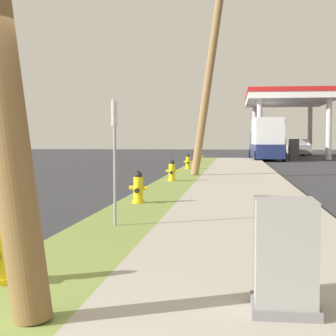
% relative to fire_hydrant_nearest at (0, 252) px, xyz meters
% --- Properties ---
extents(fire_hydrant_nearest, '(0.42, 0.38, 0.74)m').
position_rel_fire_hydrant_nearest_xyz_m(fire_hydrant_nearest, '(0.00, 0.00, 0.00)').
color(fire_hydrant_nearest, yellow).
rests_on(fire_hydrant_nearest, grass_verge).
extents(fire_hydrant_second, '(0.42, 0.38, 0.74)m').
position_rel_fire_hydrant_nearest_xyz_m(fire_hydrant_second, '(0.17, 7.06, 0.00)').
color(fire_hydrant_second, yellow).
rests_on(fire_hydrant_second, grass_verge).
extents(fire_hydrant_third, '(0.42, 0.38, 0.74)m').
position_rel_fire_hydrant_nearest_xyz_m(fire_hydrant_third, '(0.18, 13.73, 0.00)').
color(fire_hydrant_third, yellow).
rests_on(fire_hydrant_third, grass_verge).
extents(fire_hydrant_fourth, '(0.42, 0.37, 0.74)m').
position_rel_fire_hydrant_nearest_xyz_m(fire_hydrant_fourth, '(0.10, 21.45, 0.00)').
color(fire_hydrant_fourth, yellow).
rests_on(fire_hydrant_fourth, grass_verge).
extents(fire_hydrant_fifth, '(0.42, 0.37, 0.74)m').
position_rel_fire_hydrant_nearest_xyz_m(fire_hydrant_fifth, '(0.16, 29.47, 0.00)').
color(fire_hydrant_fifth, yellow).
rests_on(fire_hydrant_fifth, grass_verge).
extents(utility_pole_midground, '(2.13, 0.45, 8.95)m').
position_rel_fire_hydrant_nearest_xyz_m(utility_pole_midground, '(1.40, 16.85, 4.23)').
color(utility_pole_midground, '#937047').
rests_on(utility_pole_midground, grass_verge).
extents(utility_cabinet, '(0.56, 0.62, 0.96)m').
position_rel_fire_hydrant_nearest_xyz_m(utility_cabinet, '(2.80, -0.55, 0.11)').
color(utility_cabinet, slate).
rests_on(utility_cabinet, sidewalk_slab).
extents(street_sign_post, '(0.05, 0.36, 2.12)m').
position_rel_fire_hydrant_nearest_xyz_m(street_sign_post, '(0.35, 3.79, 1.19)').
color(street_sign_post, gray).
rests_on(street_sign_post, grass_verge).
extents(car_silver_by_near_pump, '(2.25, 4.63, 1.57)m').
position_rel_fire_hydrant_nearest_xyz_m(car_silver_by_near_pump, '(8.60, 49.95, 0.28)').
color(car_silver_by_near_pump, '#BCBCC1').
rests_on(car_silver_by_near_pump, ground).
extents(truck_navy_at_forecourt, '(2.40, 6.49, 3.11)m').
position_rel_fire_hydrant_nearest_xyz_m(truck_navy_at_forecourt, '(4.70, 35.66, 1.04)').
color(truck_navy_at_forecourt, navy).
rests_on(truck_navy_at_forecourt, ground).
extents(truck_red_on_apron, '(2.17, 6.42, 3.11)m').
position_rel_fire_hydrant_nearest_xyz_m(truck_red_on_apron, '(5.58, 43.20, 1.04)').
color(truck_red_on_apron, red).
rests_on(truck_red_on_apron, ground).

